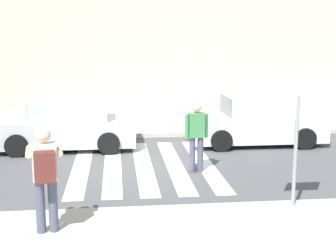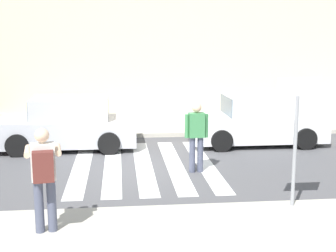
{
  "view_description": "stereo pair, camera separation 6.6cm",
  "coord_description": "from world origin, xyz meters",
  "px_view_note": "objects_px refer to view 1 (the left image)",
  "views": [
    {
      "loc": [
        -0.67,
        -11.6,
        3.25
      ],
      "look_at": [
        0.6,
        -0.2,
        1.1
      ],
      "focal_mm": 50.0,
      "sensor_mm": 36.0,
      "label": 1
    },
    {
      "loc": [
        -0.61,
        -11.6,
        3.25
      ],
      "look_at": [
        0.6,
        -0.2,
        1.1
      ],
      "focal_mm": 50.0,
      "sensor_mm": 36.0,
      "label": 2
    }
  ],
  "objects_px": {
    "parked_car_white": "(257,121)",
    "stop_sign": "(297,114)",
    "photographer_with_backpack": "(45,172)",
    "parked_car_silver": "(67,125)",
    "pedestrian_crossing": "(197,133)"
  },
  "relations": [
    {
      "from": "stop_sign",
      "to": "photographer_with_backpack",
      "type": "xyz_separation_m",
      "value": [
        -4.45,
        -0.8,
        -0.73
      ]
    },
    {
      "from": "parked_car_white",
      "to": "parked_car_silver",
      "type": "bearing_deg",
      "value": 180.0
    },
    {
      "from": "stop_sign",
      "to": "pedestrian_crossing",
      "type": "relative_size",
      "value": 1.4
    },
    {
      "from": "pedestrian_crossing",
      "to": "photographer_with_backpack",
      "type": "bearing_deg",
      "value": -130.0
    },
    {
      "from": "parked_car_silver",
      "to": "stop_sign",
      "type": "bearing_deg",
      "value": -50.36
    },
    {
      "from": "photographer_with_backpack",
      "to": "parked_car_white",
      "type": "xyz_separation_m",
      "value": [
        5.48,
        6.55,
        -0.44
      ]
    },
    {
      "from": "parked_car_silver",
      "to": "pedestrian_crossing",
      "type": "bearing_deg",
      "value": -40.17
    },
    {
      "from": "photographer_with_backpack",
      "to": "parked_car_silver",
      "type": "height_order",
      "value": "photographer_with_backpack"
    },
    {
      "from": "parked_car_white",
      "to": "stop_sign",
      "type": "bearing_deg",
      "value": -100.24
    },
    {
      "from": "photographer_with_backpack",
      "to": "parked_car_silver",
      "type": "distance_m",
      "value": 6.57
    },
    {
      "from": "stop_sign",
      "to": "pedestrian_crossing",
      "type": "xyz_separation_m",
      "value": [
        -1.36,
        2.88,
        -0.92
      ]
    },
    {
      "from": "pedestrian_crossing",
      "to": "parked_car_silver",
      "type": "height_order",
      "value": "pedestrian_crossing"
    },
    {
      "from": "parked_car_white",
      "to": "photographer_with_backpack",
      "type": "bearing_deg",
      "value": -129.96
    },
    {
      "from": "stop_sign",
      "to": "parked_car_white",
      "type": "relative_size",
      "value": 0.59
    },
    {
      "from": "pedestrian_crossing",
      "to": "stop_sign",
      "type": "bearing_deg",
      "value": -64.67
    }
  ]
}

